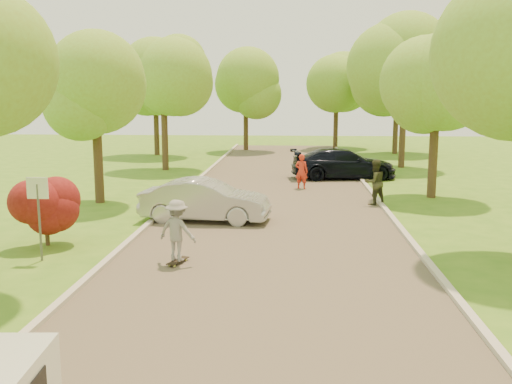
% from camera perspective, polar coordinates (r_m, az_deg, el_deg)
% --- Properties ---
extents(ground, '(100.00, 100.00, 0.00)m').
position_cam_1_polar(ground, '(10.68, 0.04, -13.59)').
color(ground, '#3F741B').
rests_on(ground, ground).
extents(road, '(8.00, 60.00, 0.01)m').
position_cam_1_polar(road, '(18.29, 1.65, -3.63)').
color(road, '#4C4438').
rests_on(road, ground).
extents(curb_left, '(0.18, 60.00, 0.12)m').
position_cam_1_polar(curb_left, '(18.86, -10.76, -3.22)').
color(curb_left, '#B2AD9E').
rests_on(curb_left, ground).
extents(curb_right, '(0.18, 60.00, 0.12)m').
position_cam_1_polar(curb_right, '(18.59, 14.25, -3.54)').
color(curb_right, '#B2AD9E').
rests_on(curb_right, ground).
extents(street_sign, '(0.55, 0.06, 2.17)m').
position_cam_1_polar(street_sign, '(15.45, -20.95, -0.86)').
color(street_sign, '#59595E').
rests_on(street_sign, ground).
extents(red_shrub, '(1.70, 1.70, 1.95)m').
position_cam_1_polar(red_shrub, '(17.08, -20.30, -1.45)').
color(red_shrub, '#382619').
rests_on(red_shrub, ground).
extents(tree_l_midb, '(4.30, 4.20, 6.62)m').
position_cam_1_polar(tree_l_midb, '(23.03, -15.39, 10.27)').
color(tree_l_midb, '#382619').
rests_on(tree_l_midb, ground).
extents(tree_l_far, '(4.92, 4.80, 7.79)m').
position_cam_1_polar(tree_l_far, '(32.58, -8.91, 11.78)').
color(tree_l_far, '#382619').
rests_on(tree_l_far, ground).
extents(tree_r_midb, '(4.51, 4.40, 7.01)m').
position_cam_1_polar(tree_r_midb, '(24.53, 18.12, 10.77)').
color(tree_r_midb, '#382619').
rests_on(tree_r_midb, ground).
extents(tree_r_far, '(5.33, 5.20, 8.34)m').
position_cam_1_polar(tree_r_far, '(34.47, 15.10, 12.06)').
color(tree_r_far, '#382619').
rests_on(tree_r_far, ground).
extents(tree_bg_a, '(5.12, 5.00, 7.72)m').
position_cam_1_polar(tree_bg_a, '(40.90, -9.76, 11.10)').
color(tree_bg_a, '#382619').
rests_on(tree_bg_a, ground).
extents(tree_bg_b, '(5.12, 5.00, 7.95)m').
position_cam_1_polar(tree_bg_b, '(42.49, 14.29, 11.19)').
color(tree_bg_b, '#382619').
rests_on(tree_bg_b, ground).
extents(tree_bg_c, '(4.92, 4.80, 7.33)m').
position_cam_1_polar(tree_bg_c, '(43.93, -0.75, 10.75)').
color(tree_bg_c, '#382619').
rests_on(tree_bg_c, ground).
extents(tree_bg_d, '(5.12, 5.00, 7.72)m').
position_cam_1_polar(tree_bg_d, '(45.94, 8.36, 10.97)').
color(tree_bg_d, '#382619').
rests_on(tree_bg_d, ground).
extents(silver_sedan, '(4.45, 1.91, 1.43)m').
position_cam_1_polar(silver_sedan, '(19.25, -5.10, -0.84)').
color(silver_sedan, '#A4A3A8').
rests_on(silver_sedan, ground).
extents(dark_sedan, '(5.49, 2.74, 1.53)m').
position_cam_1_polar(dark_sedan, '(29.28, 8.73, 2.81)').
color(dark_sedan, black).
rests_on(dark_sedan, ground).
extents(longboard, '(0.47, 0.82, 0.09)m').
position_cam_1_polar(longboard, '(14.61, -7.82, -6.84)').
color(longboard, black).
rests_on(longboard, ground).
extents(skateboarder, '(1.14, 0.87, 1.55)m').
position_cam_1_polar(skateboarder, '(14.41, -7.89, -3.82)').
color(skateboarder, gray).
rests_on(skateboarder, longboard).
extents(person_striped, '(0.66, 0.52, 1.59)m').
position_cam_1_polar(person_striped, '(25.85, 4.57, 2.06)').
color(person_striped, red).
rests_on(person_striped, ground).
extents(person_olive, '(1.07, 0.98, 1.77)m').
position_cam_1_polar(person_olive, '(22.45, 11.78, 0.95)').
color(person_olive, '#30331E').
rests_on(person_olive, ground).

